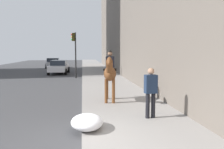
# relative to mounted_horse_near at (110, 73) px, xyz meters

# --- Properties ---
(sidewalk_slab) EXTENTS (120.00, 3.64, 0.12)m
(sidewalk_slab) POSITION_rel_mounted_horse_near_xyz_m (-4.62, -0.56, -1.36)
(sidewalk_slab) COLOR gray
(sidewalk_slab) RESTS_ON ground
(mounted_horse_near) EXTENTS (2.15, 0.77, 2.32)m
(mounted_horse_near) POSITION_rel_mounted_horse_near_xyz_m (0.00, 0.00, 0.00)
(mounted_horse_near) COLOR brown
(mounted_horse_near) RESTS_ON sidewalk_slab
(pedestrian_greeting) EXTENTS (0.29, 0.42, 1.70)m
(pedestrian_greeting) POSITION_rel_mounted_horse_near_xyz_m (-2.81, -1.04, -0.32)
(pedestrian_greeting) COLOR black
(pedestrian_greeting) RESTS_ON sidewalk_slab
(car_mid_lane) EXTENTS (4.23, 2.10, 1.44)m
(car_mid_lane) POSITION_rel_mounted_horse_near_xyz_m (14.97, 3.71, -0.66)
(car_mid_lane) COLOR silver
(car_mid_lane) RESTS_ON ground
(car_far_lane) EXTENTS (4.34, 2.19, 1.44)m
(car_far_lane) POSITION_rel_mounted_horse_near_xyz_m (24.32, 5.42, -0.65)
(car_far_lane) COLOR silver
(car_far_lane) RESTS_ON ground
(traffic_light_near_curb) EXTENTS (0.20, 0.44, 4.04)m
(traffic_light_near_curb) POSITION_rel_mounted_horse_near_xyz_m (10.63, 1.90, 1.28)
(traffic_light_near_curb) COLOR black
(traffic_light_near_curb) RESTS_ON ground
(snow_pile_near) EXTENTS (1.21, 0.93, 0.42)m
(snow_pile_near) POSITION_rel_mounted_horse_near_xyz_m (-3.68, 1.11, -1.09)
(snow_pile_near) COLOR white
(snow_pile_near) RESTS_ON sidewalk_slab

